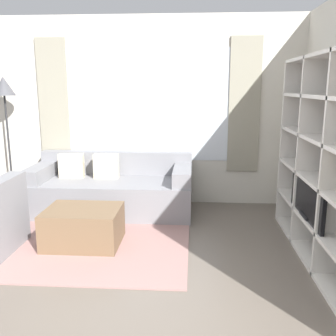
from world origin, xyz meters
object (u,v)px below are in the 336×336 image
at_px(shelving_unit, 334,162).
at_px(floor_lamp, 4,96).
at_px(couch_main, 112,190).
at_px(ottoman, 83,227).

height_order(shelving_unit, floor_lamp, shelving_unit).
bearing_deg(couch_main, shelving_unit, -28.11).
distance_m(couch_main, floor_lamp, 2.01).
bearing_deg(ottoman, floor_lamp, 136.99).
relative_size(shelving_unit, floor_lamp, 1.26).
distance_m(couch_main, ottoman, 1.16).
xyz_separation_m(shelving_unit, ottoman, (-2.55, 0.17, -0.79)).
distance_m(shelving_unit, ottoman, 2.68).
xyz_separation_m(couch_main, ottoman, (-0.07, -1.15, -0.10)).
xyz_separation_m(ottoman, floor_lamp, (-1.46, 1.36, 1.38)).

